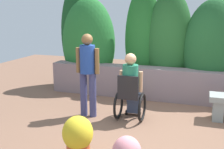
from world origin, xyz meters
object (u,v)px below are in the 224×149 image
Objects in this scene: flower_pot_terracotta_by_wall at (78,137)px; person_in_wheelchair at (131,89)px; person_standing_companion at (88,70)px; flower_pot_red_accent at (132,93)px.

person_in_wheelchair is at bearing 78.86° from flower_pot_terracotta_by_wall.
person_standing_companion is at bearing -176.76° from person_in_wheelchair.
person_standing_companion is at bearing -118.54° from flower_pot_red_accent.
flower_pot_terracotta_by_wall is 1.68× the size of flower_pot_red_accent.
person_in_wheelchair reaches higher than flower_pot_red_accent.
flower_pot_terracotta_by_wall is (0.53, -1.60, -0.64)m from person_standing_companion.
person_standing_companion reaches higher than flower_pot_terracotta_by_wall.
flower_pot_terracotta_by_wall is at bearing -91.79° from flower_pot_red_accent.
flower_pot_terracotta_by_wall is (-0.33, -1.69, -0.29)m from person_in_wheelchair.
flower_pot_red_accent is (0.61, 1.13, -0.76)m from person_standing_companion.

